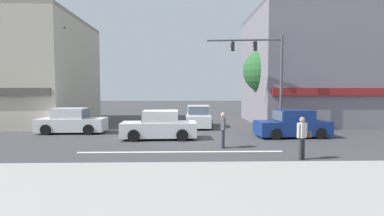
{
  "coord_description": "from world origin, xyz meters",
  "views": [
    {
      "loc": [
        0.12,
        -16.48,
        2.71
      ],
      "look_at": [
        0.66,
        2.0,
        1.6
      ],
      "focal_mm": 28.0,
      "sensor_mm": 36.0,
      "label": 1
    }
  ],
  "objects": [
    {
      "name": "pedestrian_foreground_with_bag",
      "position": [
        4.77,
        -5.04,
        0.95
      ],
      "size": [
        0.66,
        0.49,
        1.67
      ],
      "color": "#333338",
      "rests_on": "ground"
    },
    {
      "name": "sedan_crossing_rightbound",
      "position": [
        1.23,
        5.31,
        0.71
      ],
      "size": [
        1.99,
        4.16,
        1.58
      ],
      "color": "silver",
      "rests_on": "ground"
    },
    {
      "name": "sidewalk_curb",
      "position": [
        0.0,
        -8.5,
        0.08
      ],
      "size": [
        40.0,
        5.0,
        0.16
      ],
      "primitive_type": "cube",
      "color": "#9E9993",
      "rests_on": "ground"
    },
    {
      "name": "lane_marking_stripe",
      "position": [
        0.0,
        -3.5,
        0.0
      ],
      "size": [
        9.0,
        0.24,
        0.01
      ],
      "primitive_type": "cube",
      "color": "silver",
      "rests_on": "ground"
    },
    {
      "name": "street_tree",
      "position": [
        6.6,
        7.05,
        4.23
      ],
      "size": [
        3.53,
        3.53,
        6.02
      ],
      "color": "#4C3823",
      "rests_on": "ground"
    },
    {
      "name": "building_left_block",
      "position": [
        -13.52,
        8.56,
        4.27
      ],
      "size": [
        10.59,
        10.81,
        8.54
      ],
      "color": "#B7AD99",
      "rests_on": "ground"
    },
    {
      "name": "building_right_corner",
      "position": [
        11.16,
        8.16,
        4.55
      ],
      "size": [
        10.64,
        9.28,
        9.12
      ],
      "color": "slate",
      "rests_on": "ground"
    },
    {
      "name": "utility_pole_near_left",
      "position": [
        -8.86,
        4.99,
        3.89
      ],
      "size": [
        1.4,
        0.22,
        7.48
      ],
      "color": "brown",
      "rests_on": "ground"
    },
    {
      "name": "sedan_waiting_far",
      "position": [
        -1.21,
        0.04,
        0.71
      ],
      "size": [
        4.15,
        1.98,
        1.58
      ],
      "color": "silver",
      "rests_on": "ground"
    },
    {
      "name": "pedestrian_mid_crossing",
      "position": [
        1.98,
        -2.65,
        0.95
      ],
      "size": [
        0.25,
        0.57,
        1.67
      ],
      "color": "#232838",
      "rests_on": "ground"
    },
    {
      "name": "sedan_approaching_near",
      "position": [
        6.39,
        0.43,
        0.71
      ],
      "size": [
        4.21,
        2.09,
        1.58
      ],
      "color": "navy",
      "rests_on": "ground"
    },
    {
      "name": "traffic_light_mast",
      "position": [
        5.49,
        2.84,
        4.18
      ],
      "size": [
        4.86,
        0.72,
        6.2
      ],
      "color": "#47474C",
      "rests_on": "ground"
    },
    {
      "name": "utility_pole_far_right",
      "position": [
        7.35,
        7.67,
        3.93
      ],
      "size": [
        1.4,
        0.22,
        7.57
      ],
      "color": "brown",
      "rests_on": "ground"
    },
    {
      "name": "sedan_crossing_leftbound",
      "position": [
        -6.9,
        2.48,
        0.71
      ],
      "size": [
        4.11,
        1.9,
        1.58
      ],
      "color": "silver",
      "rests_on": "ground"
    },
    {
      "name": "ground_plane",
      "position": [
        0.0,
        0.0,
        0.0
      ],
      "size": [
        120.0,
        120.0,
        0.0
      ],
      "primitive_type": "plane",
      "color": "#3D3D3F"
    }
  ]
}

